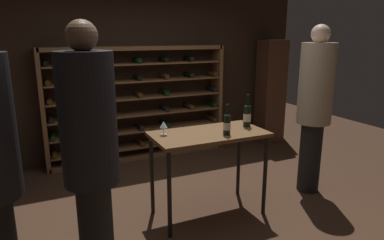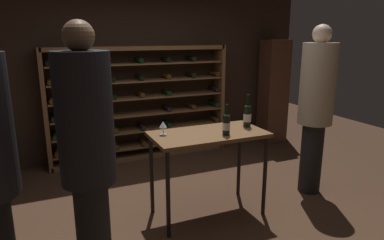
# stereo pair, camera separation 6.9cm
# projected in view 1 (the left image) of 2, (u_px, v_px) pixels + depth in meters

# --- Properties ---
(ground_plane) EXTENTS (10.33, 10.33, 0.00)m
(ground_plane) POSITION_uv_depth(u_px,v_px,m) (193.00, 209.00, 3.96)
(ground_plane) COLOR #472D1E
(back_wall) EXTENTS (5.86, 0.10, 2.86)m
(back_wall) POSITION_uv_depth(u_px,v_px,m) (137.00, 68.00, 5.52)
(back_wall) COLOR #332319
(back_wall) RESTS_ON ground
(wine_rack) EXTENTS (2.88, 0.32, 1.79)m
(wine_rack) POSITION_uv_depth(u_px,v_px,m) (139.00, 104.00, 5.44)
(wine_rack) COLOR brown
(wine_rack) RESTS_ON ground
(tasting_table) EXTENTS (1.22, 0.64, 0.94)m
(tasting_table) POSITION_uv_depth(u_px,v_px,m) (209.00, 142.00, 3.67)
(tasting_table) COLOR brown
(tasting_table) RESTS_ON ground
(person_bystander_dark_jacket) EXTENTS (0.42, 0.41, 2.08)m
(person_bystander_dark_jacket) POSITION_uv_depth(u_px,v_px,m) (315.00, 102.00, 4.17)
(person_bystander_dark_jacket) COLOR black
(person_bystander_dark_jacket) RESTS_ON ground
(person_bystander_red_print) EXTENTS (0.40, 0.40, 2.06)m
(person_bystander_red_print) POSITION_uv_depth(u_px,v_px,m) (90.00, 149.00, 2.50)
(person_bystander_red_print) COLOR black
(person_bystander_red_print) RESTS_ON ground
(display_cabinet) EXTENTS (0.44, 0.36, 1.87)m
(display_cabinet) POSITION_uv_depth(u_px,v_px,m) (271.00, 92.00, 6.28)
(display_cabinet) COLOR #4C2D1E
(display_cabinet) RESTS_ON ground
(wine_bottle_amber_reserve) EXTENTS (0.08, 0.08, 0.32)m
(wine_bottle_amber_reserve) POSITION_uv_depth(u_px,v_px,m) (227.00, 124.00, 3.54)
(wine_bottle_amber_reserve) COLOR black
(wine_bottle_amber_reserve) RESTS_ON tasting_table
(wine_bottle_black_capsule) EXTENTS (0.09, 0.09, 0.37)m
(wine_bottle_black_capsule) POSITION_uv_depth(u_px,v_px,m) (247.00, 115.00, 3.85)
(wine_bottle_black_capsule) COLOR black
(wine_bottle_black_capsule) RESTS_ON tasting_table
(wine_glass_stemmed_right) EXTENTS (0.08, 0.08, 0.15)m
(wine_glass_stemmed_right) POSITION_uv_depth(u_px,v_px,m) (164.00, 125.00, 3.53)
(wine_glass_stemmed_right) COLOR silver
(wine_glass_stemmed_right) RESTS_ON tasting_table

